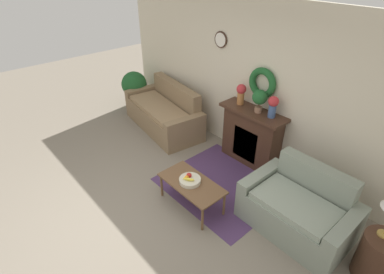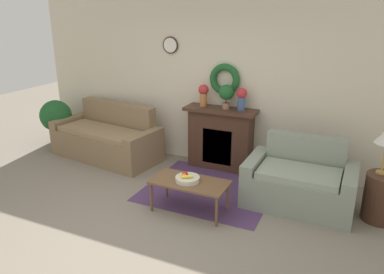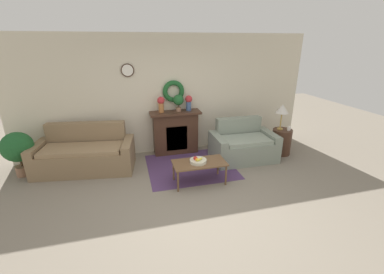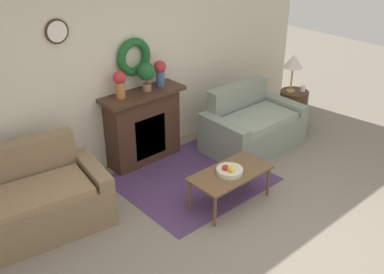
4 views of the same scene
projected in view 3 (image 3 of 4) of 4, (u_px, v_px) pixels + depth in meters
The scene contains 15 objects.
ground_plane at pixel (196, 210), 4.09m from camera, with size 16.00×16.00×0.00m, color gray.
floor_rug at pixel (190, 166), 5.50m from camera, with size 1.80×1.60×0.01m.
wall_back at pixel (167, 95), 5.90m from camera, with size 6.80×0.17×2.70m.
fireplace at pixel (175, 132), 6.04m from camera, with size 1.16×0.41×1.02m.
couch_left at pixel (85, 155), 5.29m from camera, with size 2.05×1.13×0.93m.
loveseat_right at pixel (243, 145), 5.79m from camera, with size 1.41×0.89×0.89m.
coffee_table at pixel (199, 164), 4.76m from camera, with size 0.98×0.50×0.42m.
fruit_bowl at pixel (198, 161), 4.71m from camera, with size 0.31×0.31×0.12m.
side_table_by_loveseat at pixel (281, 142), 6.04m from camera, with size 0.44×0.44×0.60m.
table_lamp at pixel (282, 109), 5.80m from camera, with size 0.29×0.29×0.59m.
mug at pixel (289, 128), 5.87m from camera, with size 0.08×0.08×0.09m.
vase_on_mantel_left at pixel (161, 103), 5.73m from camera, with size 0.17×0.17×0.35m.
vase_on_mantel_right at pixel (189, 102), 5.88m from camera, with size 0.16×0.16×0.35m.
potted_plant_on_mantel at pixel (178, 101), 5.79m from camera, with size 0.24×0.24×0.38m.
potted_plant_floor_by_couch at pixel (18, 148), 4.96m from camera, with size 0.58×0.58×0.90m.
Camera 3 is at (-0.93, -3.30, 2.52)m, focal length 24.00 mm.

